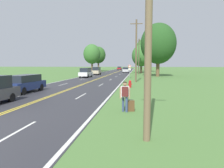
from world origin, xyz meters
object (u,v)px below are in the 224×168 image
Objects in this scene: tree_left_verge at (98,55)px; car_dark_blue_van_approaching at (25,83)px; tree_behind_sign at (141,56)px; tree_right_cluster at (146,50)px; hitchhiker_person at (125,93)px; car_champagne_suv_mid_far at (97,71)px; car_white_suv_mid_near at (86,72)px; tree_mid_treeline at (92,54)px; fire_hydrant at (130,84)px; car_silver_suv_receding at (126,70)px; car_red_suv_distant at (119,68)px; suitcase at (130,106)px; traffic_sign at (130,68)px; tree_far_back at (158,44)px.

tree_left_verge is 2.00× the size of car_dark_blue_van_approaching.
tree_behind_sign is 11.59m from tree_right_cluster.
car_champagne_suv_mid_far is at bearing 9.16° from hitchhiker_person.
car_white_suv_mid_near is at bearing -112.42° from tree_right_cluster.
tree_mid_treeline is (-0.14, -10.40, -0.15)m from tree_left_verge.
fire_hydrant is at bearing -4.02° from hitchhiker_person.
tree_behind_sign is at bearing 52.28° from car_silver_suv_receding.
car_champagne_suv_mid_far reaches higher than car_red_suv_distant.
suitcase is 68.73m from tree_left_verge.
tree_right_cluster reaches higher than traffic_sign.
car_champagne_suv_mid_far is (-11.28, -10.84, -4.17)m from tree_behind_sign.
car_dark_blue_van_approaching is at bearing -85.20° from tree_left_verge.
tree_far_back reaches higher than traffic_sign.
tree_mid_treeline is (-14.94, 56.57, 5.08)m from hitchhiker_person.
tree_mid_treeline reaches higher than car_champagne_suv_mid_far.
hitchhiker_person is 0.20× the size of tree_behind_sign.
car_silver_suv_receding reaches higher than car_red_suv_distant.
car_champagne_suv_mid_far is at bearing -79.68° from tree_left_verge.
tree_right_cluster is (18.27, -6.44, 1.34)m from tree_left_verge.
car_dark_blue_van_approaching is 22.10m from car_white_suv_mid_near.
traffic_sign is at bearing -97.49° from tree_right_cluster.
traffic_sign is 8.97m from car_white_suv_mid_near.
car_dark_blue_van_approaching is (-9.71, 6.42, -0.16)m from hitchhiker_person.
car_dark_blue_van_approaching is at bearing -84.05° from tree_mid_treeline.
tree_mid_treeline is (-15.24, 56.39, 5.81)m from suitcase.
tree_right_cluster reaches higher than tree_far_back.
traffic_sign is at bearing -2.39° from suitcase.
car_white_suv_mid_near is at bearing 14.65° from suitcase.
suitcase is at bearing -165.30° from car_champagne_suv_mid_far.
tree_mid_treeline is 0.80× the size of tree_right_cluster.
tree_mid_treeline is 31.38m from car_red_suv_distant.
tree_left_verge is (-15.10, 66.79, 5.96)m from suitcase.
tree_left_verge reaches higher than traffic_sign.
tree_far_back reaches higher than tree_mid_treeline.
traffic_sign is 0.22× the size of tree_far_back.
traffic_sign reaches higher than hitchhiker_person.
tree_behind_sign is (1.84, 37.62, 4.77)m from fire_hydrant.
traffic_sign is 0.21× the size of tree_right_cluster.
car_silver_suv_receding is (-6.65, -7.78, -6.71)m from tree_right_cluster.
car_white_suv_mid_near is at bearing 173.31° from traffic_sign.
car_dark_blue_van_approaching is at bearing -179.02° from car_red_suv_distant.
tree_left_verge is at bearing 163.75° from car_red_suv_distant.
tree_left_verge is (-13.92, 39.49, 4.36)m from traffic_sign.
tree_right_cluster reaches higher than hitchhiker_person.
tree_behind_sign is 2.12× the size of car_red_suv_distant.
hitchhiker_person is 60.99m from tree_right_cluster.
suitcase is 0.07× the size of tree_mid_treeline.
suitcase is at bearing -93.00° from tree_right_cluster.
car_red_suv_distant is (-8.09, 75.05, 0.42)m from fire_hydrant.
tree_behind_sign is (16.47, -17.63, -1.09)m from tree_left_verge.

